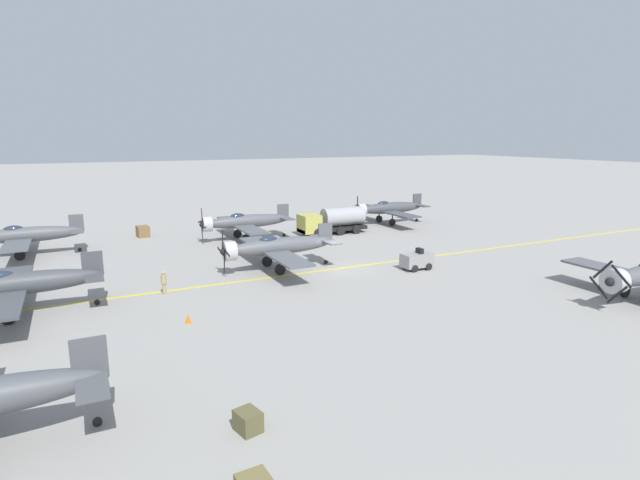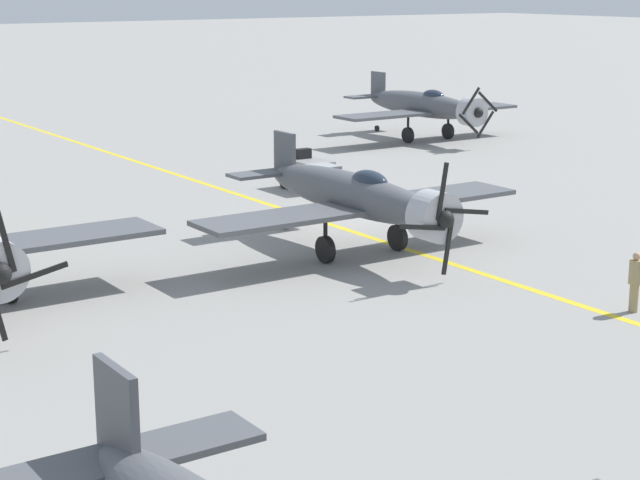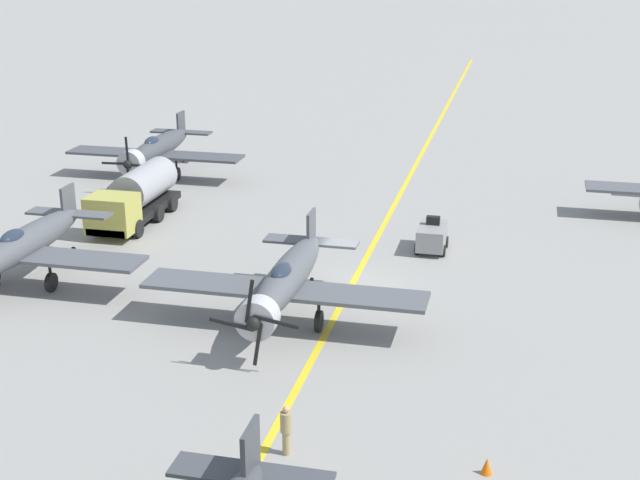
# 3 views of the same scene
# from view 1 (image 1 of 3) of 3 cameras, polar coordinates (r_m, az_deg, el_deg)

# --- Properties ---
(ground_plane) EXTENTS (400.00, 400.00, 0.00)m
(ground_plane) POSITION_cam_1_polar(r_m,az_deg,el_deg) (42.38, 2.09, -3.28)
(ground_plane) COLOR gray
(taxiway_stripe) EXTENTS (0.30, 160.00, 0.01)m
(taxiway_stripe) POSITION_cam_1_polar(r_m,az_deg,el_deg) (42.37, 2.09, -3.28)
(taxiway_stripe) COLOR yellow
(taxiway_stripe) RESTS_ON ground
(airplane_far_right) EXTENTS (12.00, 9.98, 3.65)m
(airplane_far_right) POSITION_cam_1_polar(r_m,az_deg,el_deg) (53.76, -30.79, 0.47)
(airplane_far_right) COLOR #505257
(airplane_far_right) RESTS_ON ground
(airplane_far_center) EXTENTS (12.00, 9.98, 3.77)m
(airplane_far_center) POSITION_cam_1_polar(r_m,az_deg,el_deg) (36.25, -31.59, -4.38)
(airplane_far_center) COLOR #414449
(airplane_far_center) RESTS_ON ground
(airplane_mid_center) EXTENTS (12.00, 9.98, 3.79)m
(airplane_mid_center) POSITION_cam_1_polar(r_m,az_deg,el_deg) (41.55, -4.94, -0.77)
(airplane_mid_center) COLOR #55575C
(airplane_mid_center) RESTS_ON ground
(airplane_near_right) EXTENTS (12.00, 9.98, 3.80)m
(airplane_near_right) POSITION_cam_1_polar(r_m,az_deg,el_deg) (64.13, 7.79, 3.61)
(airplane_near_right) COLOR #45484D
(airplane_near_right) RESTS_ON ground
(airplane_mid_right) EXTENTS (12.00, 9.98, 3.78)m
(airplane_mid_right) POSITION_cam_1_polar(r_m,az_deg,el_deg) (54.10, -8.65, 2.07)
(airplane_mid_right) COLOR #53555A
(airplane_mid_right) RESTS_ON ground
(fuel_tanker) EXTENTS (2.68, 8.00, 2.98)m
(fuel_tanker) POSITION_cam_1_polar(r_m,az_deg,el_deg) (57.13, 1.43, 2.21)
(fuel_tanker) COLOR black
(fuel_tanker) RESTS_ON ground
(tow_tractor) EXTENTS (1.57, 2.60, 1.79)m
(tow_tractor) POSITION_cam_1_polar(r_m,az_deg,el_deg) (42.73, 11.01, -2.27)
(tow_tractor) COLOR gray
(tow_tractor) RESTS_ON ground
(ground_crew_walking) EXTENTS (0.38, 0.38, 1.72)m
(ground_crew_walking) POSITION_cam_1_polar(r_m,az_deg,el_deg) (36.95, -17.42, -4.59)
(ground_crew_walking) COLOR tan
(ground_crew_walking) RESTS_ON ground
(supply_crate_mid_lane) EXTENTS (1.15, 1.02, 0.82)m
(supply_crate_mid_lane) POSITION_cam_1_polar(r_m,az_deg,el_deg) (20.31, -8.23, -19.80)
(supply_crate_mid_lane) COLOR brown
(supply_crate_mid_lane) RESTS_ON ground
(supply_crate_outboard) EXTENTS (1.61, 1.39, 1.24)m
(supply_crate_outboard) POSITION_cam_1_polar(r_m,az_deg,el_deg) (58.91, -19.58, 0.93)
(supply_crate_outboard) COLOR brown
(supply_crate_outboard) RESTS_ON ground
(traffic_cone) EXTENTS (0.36, 0.36, 0.55)m
(traffic_cone) POSITION_cam_1_polar(r_m,az_deg,el_deg) (31.31, -14.83, -8.68)
(traffic_cone) COLOR orange
(traffic_cone) RESTS_ON ground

